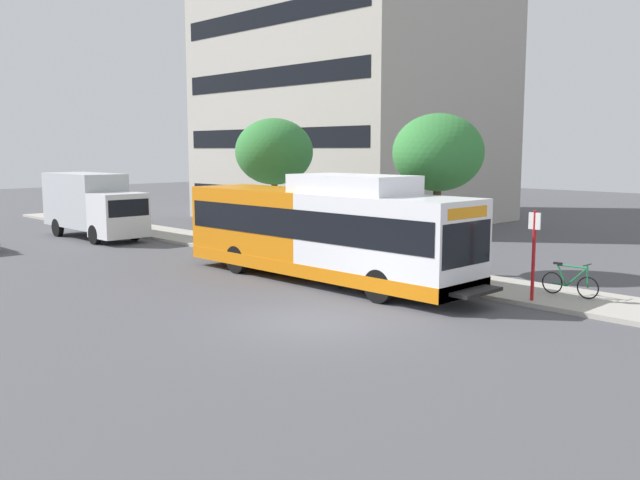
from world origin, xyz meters
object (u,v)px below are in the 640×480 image
Objects in this scene: transit_bus at (323,232)px; box_truck_background at (93,204)px; street_tree_near_stop at (438,153)px; street_tree_mid_block at (274,152)px; bicycle_parked at (570,282)px; bus_stop_sign_pole at (534,248)px.

transit_bus is 16.24m from box_truck_background.
street_tree_mid_block reaches higher than street_tree_near_stop.
box_truck_background is at bearing 98.25° from bicycle_parked.
bus_stop_sign_pole is 0.37× the size of box_truck_background.
street_tree_mid_block is at bearing 61.38° from transit_bus.
street_tree_near_stop reaches higher than bicycle_parked.
transit_bus is at bearing -118.62° from street_tree_mid_block.
street_tree_near_stop is at bearing -77.31° from box_truck_background.
bus_stop_sign_pole is 1.77m from bicycle_parked.
street_tree_mid_block is (3.78, 6.93, 2.64)m from transit_bus.
street_tree_near_stop is 8.85m from street_tree_mid_block.
box_truck_background is (-4.09, 9.31, -2.60)m from street_tree_mid_block.
street_tree_near_stop is 18.79m from box_truck_background.
box_truck_background reaches higher than bicycle_parked.
box_truck_background is at bearing 102.69° from street_tree_near_stop.
transit_bus is at bearing -88.94° from box_truck_background.
transit_bus is 7.99m from bicycle_parked.
bus_stop_sign_pole is at bearing 158.53° from bicycle_parked.
transit_bus is 2.20× the size of street_tree_near_stop.
transit_bus is 1.75× the size of box_truck_background.
bicycle_parked is (3.11, -7.27, -1.14)m from transit_bus.
box_truck_background is (-2.11, 23.00, 0.09)m from bus_stop_sign_pole.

